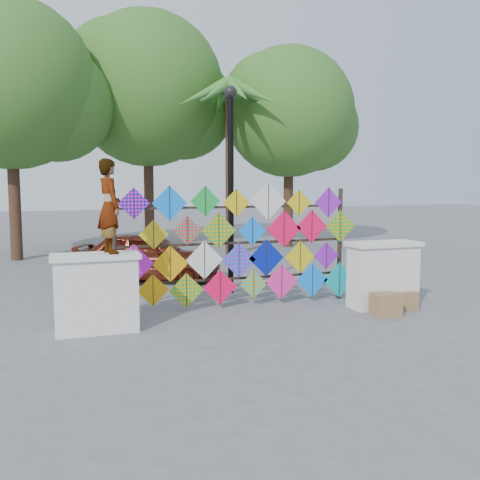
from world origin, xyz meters
The scene contains 13 objects.
ground centered at (0.00, 0.00, 0.00)m, with size 80.00×80.00×0.00m, color gray.
parapet_left centered at (-2.70, -0.20, 0.65)m, with size 1.40×0.65×1.28m.
parapet_right centered at (2.70, -0.20, 0.65)m, with size 1.40×0.65×1.28m.
kite_rack centered at (0.12, 0.73, 1.19)m, with size 4.93×0.24×2.43m.
tree_west centered at (-4.40, 9.03, 5.38)m, with size 5.85×5.20×8.01m.
tree_mid centered at (0.11, 11.03, 5.77)m, with size 6.30×5.60×8.61m.
tree_east centered at (5.09, 9.53, 4.99)m, with size 5.40×4.80×7.42m.
palm_tree centered at (2.20, 8.00, 4.95)m, with size 3.62×3.62×5.83m.
vendor_woman centered at (-2.45, -0.20, 2.04)m, with size 0.55×0.36×1.52m, color #99999E.
sedan centered at (-1.19, 4.11, 0.61)m, with size 1.44×3.59×1.22m, color #561A0E.
lamppost centered at (0.30, 2.00, 2.69)m, with size 0.28×0.28×4.46m.
cardboard_box_near centered at (2.36, -0.82, 0.20)m, with size 0.46×0.41×0.41m, color olive.
cardboard_box_far centered at (3.01, -0.47, 0.17)m, with size 0.41×0.38×0.34m, color olive.
Camera 1 is at (-3.24, -8.99, 2.42)m, focal length 40.00 mm.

